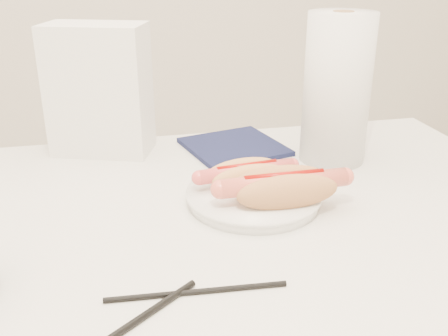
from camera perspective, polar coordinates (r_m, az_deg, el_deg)
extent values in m
cube|color=silver|center=(0.71, -5.72, -8.79)|extent=(1.20, 0.80, 0.04)
cylinder|color=silver|center=(1.34, 16.93, -11.92)|extent=(0.04, 0.04, 0.71)
cylinder|color=white|center=(0.78, 3.28, -3.32)|extent=(0.21, 0.21, 0.02)
ellipsoid|color=#E09C59|center=(0.78, 2.90, -1.08)|extent=(0.12, 0.04, 0.04)
ellipsoid|color=#E09C59|center=(0.80, 2.16, -0.31)|extent=(0.12, 0.04, 0.04)
ellipsoid|color=#E09C59|center=(0.79, 2.51, -1.32)|extent=(0.11, 0.06, 0.02)
cylinder|color=#E85451|center=(0.79, 2.53, -0.35)|extent=(0.15, 0.04, 0.02)
cylinder|color=#990A05|center=(0.78, 2.54, 0.30)|extent=(0.10, 0.02, 0.01)
ellipsoid|color=#C2814B|center=(0.72, 7.06, -2.64)|extent=(0.15, 0.04, 0.05)
ellipsoid|color=#C2814B|center=(0.75, 6.19, -1.55)|extent=(0.15, 0.04, 0.05)
ellipsoid|color=#C2814B|center=(0.74, 6.57, -2.90)|extent=(0.13, 0.06, 0.03)
cylinder|color=#E66451|center=(0.74, 6.64, -1.63)|extent=(0.19, 0.03, 0.03)
cylinder|color=#990A05|center=(0.73, 6.68, -0.80)|extent=(0.12, 0.01, 0.01)
cylinder|color=black|center=(0.59, -3.02, -13.46)|extent=(0.20, 0.02, 0.01)
cube|color=white|center=(0.97, -13.59, 8.36)|extent=(0.20, 0.15, 0.23)
cube|color=#111637|center=(0.99, 1.11, 2.36)|extent=(0.20, 0.20, 0.01)
cylinder|color=silver|center=(0.92, 12.34, 8.47)|extent=(0.14, 0.14, 0.26)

